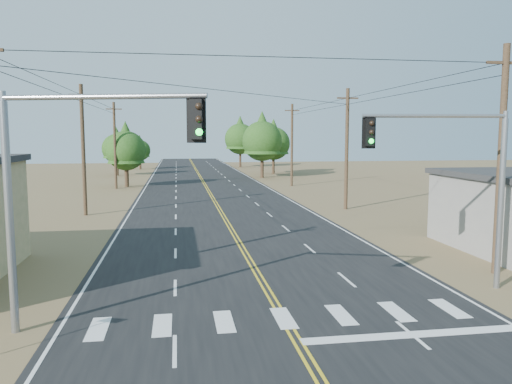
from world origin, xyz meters
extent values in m
cube|color=black|center=(0.00, 30.00, 0.01)|extent=(15.00, 200.00, 0.02)
cylinder|color=#4C3826|center=(-10.50, 32.00, 5.00)|extent=(0.30, 0.30, 10.00)
cube|color=#4C3826|center=(-10.50, 32.00, 9.20)|extent=(1.80, 0.12, 0.12)
cylinder|color=#4C3826|center=(-10.50, 52.00, 5.00)|extent=(0.30, 0.30, 10.00)
cube|color=#4C3826|center=(-10.50, 52.00, 9.20)|extent=(1.80, 0.12, 0.12)
cylinder|color=#4C3826|center=(10.50, 12.00, 5.00)|extent=(0.30, 0.30, 10.00)
cube|color=#4C3826|center=(10.50, 12.00, 9.20)|extent=(1.80, 0.12, 0.12)
cylinder|color=#4C3826|center=(10.50, 32.00, 5.00)|extent=(0.30, 0.30, 10.00)
cube|color=#4C3826|center=(10.50, 32.00, 9.20)|extent=(1.80, 0.12, 0.12)
cylinder|color=#4C3826|center=(10.50, 52.00, 5.00)|extent=(0.30, 0.30, 10.00)
cube|color=#4C3826|center=(10.50, 52.00, 9.20)|extent=(1.80, 0.12, 0.12)
cylinder|color=gray|center=(-8.51, 8.19, 3.56)|extent=(0.24, 0.24, 7.11)
cylinder|color=gray|center=(-8.51, 8.19, 7.11)|extent=(0.18, 0.18, 0.61)
cylinder|color=gray|center=(-5.54, 7.29, 7.21)|extent=(5.98, 1.95, 0.16)
cube|color=black|center=(-2.87, 6.49, 6.55)|extent=(0.43, 0.39, 1.12)
sphere|color=black|center=(-2.81, 6.31, 6.91)|extent=(0.20, 0.20, 0.20)
sphere|color=black|center=(-2.81, 6.31, 6.55)|extent=(0.20, 0.20, 0.20)
sphere|color=#0CE533|center=(-2.81, 6.31, 6.20)|extent=(0.20, 0.20, 0.20)
cylinder|color=gray|center=(9.20, 10.00, 3.38)|extent=(0.23, 0.23, 6.77)
cylinder|color=gray|center=(9.20, 10.00, 6.77)|extent=(0.17, 0.17, 0.58)
cylinder|color=gray|center=(6.41, 10.33, 6.86)|extent=(5.60, 0.81, 0.15)
cube|color=black|center=(3.90, 10.63, 6.24)|extent=(0.37, 0.33, 1.06)
sphere|color=black|center=(3.92, 10.45, 6.57)|extent=(0.19, 0.19, 0.19)
sphere|color=black|center=(3.92, 10.45, 6.24)|extent=(0.19, 0.19, 0.19)
sphere|color=#0CE533|center=(3.92, 10.45, 5.90)|extent=(0.19, 0.19, 0.19)
cylinder|color=#3F2D1E|center=(-9.48, 54.09, 1.43)|extent=(0.50, 0.50, 2.86)
cone|color=#224B15|center=(-9.48, 54.09, 5.40)|extent=(4.44, 4.44, 5.08)
sphere|color=#224B15|center=(-9.48, 54.09, 4.37)|extent=(4.76, 4.76, 4.76)
cylinder|color=#3F2D1E|center=(-12.66, 72.41, 1.37)|extent=(0.39, 0.39, 2.73)
cone|color=#224B15|center=(-12.66, 72.41, 5.16)|extent=(4.25, 4.25, 4.86)
sphere|color=#224B15|center=(-12.66, 72.41, 4.18)|extent=(4.56, 4.56, 4.56)
cylinder|color=#3F2D1E|center=(-10.18, 86.89, 1.15)|extent=(0.41, 0.41, 2.30)
cone|color=#224B15|center=(-10.18, 86.89, 4.35)|extent=(3.58, 3.58, 4.09)
sphere|color=#224B15|center=(-10.18, 86.89, 3.51)|extent=(3.83, 3.83, 3.83)
cylinder|color=#3F2D1E|center=(9.00, 64.85, 1.76)|extent=(0.50, 0.50, 3.53)
cone|color=#224B15|center=(9.00, 64.85, 6.66)|extent=(5.49, 5.49, 6.27)
sphere|color=#224B15|center=(9.00, 64.85, 5.39)|extent=(5.88, 5.88, 5.88)
cylinder|color=#3F2D1E|center=(12.14, 72.25, 1.61)|extent=(0.46, 0.46, 3.22)
cone|color=#224B15|center=(12.14, 72.25, 6.09)|extent=(5.01, 5.01, 5.73)
sphere|color=#224B15|center=(12.14, 72.25, 4.92)|extent=(5.37, 5.37, 5.37)
cylinder|color=#3F2D1E|center=(9.00, 90.57, 1.83)|extent=(0.45, 0.45, 3.65)
cone|color=#224B15|center=(9.00, 90.57, 6.90)|extent=(5.68, 5.68, 6.49)
sphere|color=#224B15|center=(9.00, 90.57, 5.58)|extent=(6.09, 6.09, 6.09)
camera|label=1|loc=(-3.45, -7.78, 6.08)|focal=35.00mm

